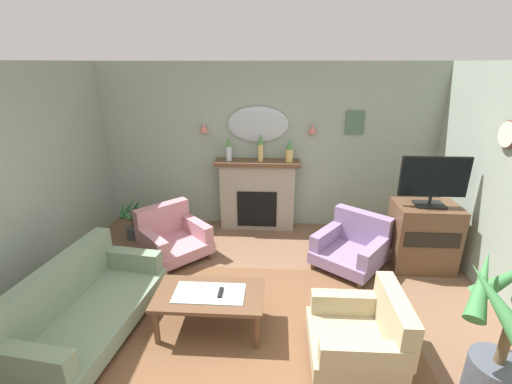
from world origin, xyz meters
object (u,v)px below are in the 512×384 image
tv_remote (221,293)px  tv_flatscreen (434,180)px  wall_sconce_left (204,128)px  armchair_near_fireplace (364,333)px  wall_sconce_right (313,129)px  mantel_vase_left (289,151)px  potted_plant_corner_palm (506,336)px  armchair_beside_couch (172,236)px  coffee_table (210,298)px  mantel_vase_centre (229,148)px  fireplace (257,195)px  wall_mirror (258,124)px  mantel_vase_right (261,146)px  wall_clock (508,134)px  armchair_in_corner (353,245)px  floral_couch (82,305)px  potted_plant_small_fern (132,219)px  tv_cabinet (423,236)px  framed_picture (355,123)px

tv_remote → tv_flatscreen: 2.95m
wall_sconce_left → armchair_near_fireplace: 3.74m
wall_sconce_left → wall_sconce_right: (1.70, 0.00, 0.00)m
mantel_vase_left → potted_plant_corner_palm: mantel_vase_left is taller
armchair_beside_couch → coffee_table: bearing=-60.7°
armchair_beside_couch → mantel_vase_centre: bearing=53.5°
armchair_beside_couch → tv_flatscreen: bearing=-1.7°
fireplace → mantel_vase_left: size_ratio=3.80×
mantel_vase_left → wall_sconce_right: bearing=18.9°
tv_remote → wall_sconce_left: bearing=103.7°
tv_remote → armchair_near_fireplace: size_ratio=0.19×
mantel_vase_centre → wall_mirror: bearing=20.7°
mantel_vase_right → wall_clock: size_ratio=1.39×
wall_clock → armchair_in_corner: 2.17m
wall_sconce_left → floral_couch: bearing=-106.5°
armchair_near_fireplace → potted_plant_small_fern: (-3.07, 2.24, 0.02)m
armchair_beside_couch → tv_flatscreen: tv_flatscreen is taller
potted_plant_small_fern → potted_plant_corner_palm: bearing=-32.4°
mantel_vase_centre → mantel_vase_left: mantel_vase_centre is taller
wall_mirror → floral_couch: wall_mirror is taller
wall_sconce_right → floral_couch: wall_sconce_right is taller
wall_sconce_left → floral_couch: size_ratio=0.08×
armchair_in_corner → tv_cabinet: size_ratio=1.26×
mantel_vase_right → tv_remote: bearing=-96.6°
armchair_beside_couch → tv_cabinet: 3.44m
wall_sconce_left → tv_remote: (0.62, -2.55, -1.21)m
mantel_vase_left → potted_plant_small_fern: 2.67m
mantel_vase_centre → floral_couch: size_ratio=0.22×
potted_plant_small_fern → armchair_in_corner: bearing=-10.0°
armchair_in_corner → armchair_beside_couch: bearing=177.4°
wall_sconce_right → tv_cabinet: size_ratio=0.16×
fireplace → tv_remote: bearing=-95.4°
wall_mirror → tv_cabinet: 2.87m
mantel_vase_right → armchair_in_corner: mantel_vase_right is taller
armchair_near_fireplace → wall_sconce_left: bearing=124.8°
coffee_table → floral_couch: floral_couch is taller
fireplace → wall_clock: 3.42m
tv_cabinet → potted_plant_corner_palm: (-0.15, -2.02, 0.18)m
potted_plant_small_fern → tv_cabinet: bearing=-7.4°
armchair_near_fireplace → tv_flatscreen: bearing=55.9°
fireplace → wall_sconce_right: bearing=6.2°
coffee_table → tv_remote: 0.13m
fireplace → coffee_table: bearing=-98.0°
mantel_vase_centre → armchair_near_fireplace: 3.34m
wall_sconce_left → framed_picture: bearing=1.5°
fireplace → mantel_vase_centre: (-0.45, -0.03, 0.79)m
potted_plant_corner_palm → wall_mirror: bearing=123.2°
armchair_near_fireplace → potted_plant_small_fern: 3.80m
potted_plant_corner_palm → coffee_table: bearing=165.4°
mantel_vase_right → tv_cabinet: (2.22, -1.05, -0.95)m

